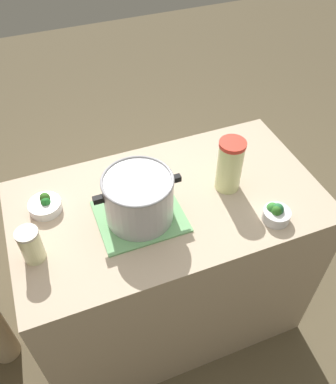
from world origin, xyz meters
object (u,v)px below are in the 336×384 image
Objects in this scene: cooking_pot at (139,198)px; broccoli_bowl_front at (276,213)px; mason_jar at (31,245)px; broccoli_bowl_center at (45,205)px; lemonade_pitcher at (230,165)px.

cooking_pot is 3.14× the size of broccoli_bowl_front.
mason_jar is 0.93m from broccoli_bowl_front.
broccoli_bowl_front reaches higher than broccoli_bowl_center.
lemonade_pitcher is at bearing -68.14° from broccoli_bowl_front.
mason_jar is 1.33× the size of broccoli_bowl_front.
broccoli_bowl_center is (0.34, -0.18, -0.09)m from cooking_pot.
lemonade_pitcher reaches higher than cooking_pot.
cooking_pot is 0.42m from mason_jar.
cooking_pot is at bearing -22.27° from broccoli_bowl_front.
mason_jar is at bearing -9.80° from broccoli_bowl_front.
broccoli_bowl_center is (0.74, -0.15, -0.10)m from lemonade_pitcher.
cooking_pot is 2.36× the size of mason_jar.
lemonade_pitcher reaches higher than broccoli_bowl_front.
lemonade_pitcher is 0.27m from broccoli_bowl_front.
broccoli_bowl_center is (0.84, -0.38, -0.01)m from broccoli_bowl_front.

